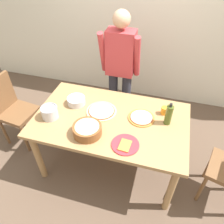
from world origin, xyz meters
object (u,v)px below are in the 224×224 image
object	(u,v)px
chair_wooden_left	(12,108)
steel_pot	(50,112)
mixing_bowl_steel	(76,101)
pizza_cooked_on_tray	(141,118)
pizza_raw_on_board	(101,111)
popcorn_bowl	(87,129)
person_cook	(120,67)
plate_with_slice	(125,145)
olive_oil_bottle	(169,115)
cup_orange	(164,110)
dining_table	(111,125)

from	to	relation	value
chair_wooden_left	steel_pot	size ratio (longest dim) A/B	5.48
chair_wooden_left	mixing_bowl_steel	size ratio (longest dim) A/B	4.75
chair_wooden_left	pizza_cooked_on_tray	distance (m)	1.64
pizza_raw_on_board	popcorn_bowl	size ratio (longest dim) A/B	1.17
steel_pot	person_cook	bearing A→B (deg)	60.07
popcorn_bowl	mixing_bowl_steel	xyz separation A→B (m)	(-0.28, 0.40, -0.02)
popcorn_bowl	mixing_bowl_steel	distance (m)	0.49
chair_wooden_left	mixing_bowl_steel	xyz separation A→B (m)	(0.88, 0.06, 0.26)
pizza_raw_on_board	plate_with_slice	size ratio (longest dim) A/B	1.26
person_cook	olive_oil_bottle	xyz separation A→B (m)	(0.67, -0.66, -0.07)
mixing_bowl_steel	pizza_raw_on_board	bearing A→B (deg)	-9.92
plate_with_slice	pizza_cooked_on_tray	bearing A→B (deg)	78.85
pizza_raw_on_board	mixing_bowl_steel	size ratio (longest dim) A/B	1.64
steel_pot	cup_orange	size ratio (longest dim) A/B	2.04
popcorn_bowl	dining_table	bearing A→B (deg)	59.18
pizza_cooked_on_tray	pizza_raw_on_board	bearing A→B (deg)	-178.18
dining_table	steel_pot	world-z (taller)	steel_pot
pizza_cooked_on_tray	popcorn_bowl	world-z (taller)	popcorn_bowl
pizza_cooked_on_tray	popcorn_bowl	xyz separation A→B (m)	(-0.46, -0.36, 0.05)
olive_oil_bottle	plate_with_slice	bearing A→B (deg)	-130.41
person_cook	cup_orange	size ratio (longest dim) A/B	19.06
pizza_raw_on_board	plate_with_slice	world-z (taller)	plate_with_slice
olive_oil_bottle	cup_orange	distance (m)	0.16
mixing_bowl_steel	pizza_cooked_on_tray	bearing A→B (deg)	-3.14
person_cook	popcorn_bowl	xyz separation A→B (m)	(-0.06, -1.02, -0.12)
person_cook	chair_wooden_left	distance (m)	1.46
pizza_raw_on_board	cup_orange	bearing A→B (deg)	13.34
chair_wooden_left	plate_with_slice	world-z (taller)	chair_wooden_left
pizza_cooked_on_tray	cup_orange	distance (m)	0.26
pizza_raw_on_board	plate_with_slice	distance (m)	0.52
plate_with_slice	steel_pot	world-z (taller)	steel_pot
cup_orange	steel_pot	bearing A→B (deg)	-161.50
chair_wooden_left	popcorn_bowl	xyz separation A→B (m)	(1.16, -0.34, 0.28)
dining_table	olive_oil_bottle	xyz separation A→B (m)	(0.57, 0.09, 0.20)
steel_pot	popcorn_bowl	bearing A→B (deg)	-14.14
mixing_bowl_steel	olive_oil_bottle	bearing A→B (deg)	-2.24
chair_wooden_left	cup_orange	size ratio (longest dim) A/B	11.18
popcorn_bowl	pizza_raw_on_board	bearing A→B (deg)	84.90
plate_with_slice	olive_oil_bottle	world-z (taller)	olive_oil_bottle
plate_with_slice	mixing_bowl_steel	distance (m)	0.80
pizza_cooked_on_tray	plate_with_slice	size ratio (longest dim) A/B	1.06
pizza_raw_on_board	popcorn_bowl	world-z (taller)	popcorn_bowl
person_cook	pizza_cooked_on_tray	distance (m)	0.79
popcorn_bowl	pizza_cooked_on_tray	bearing A→B (deg)	37.48
chair_wooden_left	dining_table	bearing A→B (deg)	-3.32
popcorn_bowl	steel_pot	distance (m)	0.47
person_cook	steel_pot	distance (m)	1.05
dining_table	chair_wooden_left	world-z (taller)	chair_wooden_left
person_cook	steel_pot	world-z (taller)	person_cook
dining_table	pizza_cooked_on_tray	xyz separation A→B (m)	(0.31, 0.09, 0.10)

